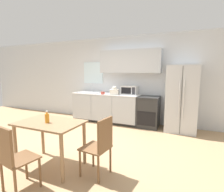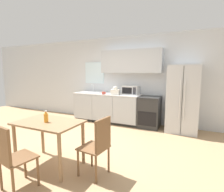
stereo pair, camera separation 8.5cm
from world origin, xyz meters
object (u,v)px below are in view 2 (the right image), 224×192
at_px(microwave, 131,90).
at_px(dining_chair_near, 10,154).
at_px(dining_table, 49,129).
at_px(oven_range, 149,112).
at_px(dining_chair_side, 99,143).
at_px(coffee_mug, 103,93).
at_px(refrigerator, 183,99).
at_px(drink_bottle, 46,117).

distance_m(microwave, dining_chair_near, 3.72).
bearing_deg(dining_table, dining_chair_near, -86.64).
bearing_deg(oven_range, dining_chair_side, -93.07).
xyz_separation_m(microwave, dining_chair_near, (-0.40, -3.66, -0.51)).
xyz_separation_m(coffee_mug, dining_chair_near, (0.37, -3.33, -0.42)).
distance_m(oven_range, dining_chair_side, 2.76).
relative_size(oven_range, refrigerator, 0.51).
relative_size(dining_chair_near, drink_bottle, 4.70).
bearing_deg(drink_bottle, refrigerator, 55.55).
distance_m(oven_range, refrigerator, 0.99).
distance_m(refrigerator, dining_chair_side, 2.94).
height_order(refrigerator, dining_chair_near, refrigerator).
height_order(dining_chair_near, dining_chair_side, same).
xyz_separation_m(dining_chair_near, dining_chair_side, (0.87, 0.80, 0.00)).
distance_m(dining_table, drink_bottle, 0.21).
bearing_deg(dining_chair_side, drink_bottle, 103.57).
bearing_deg(drink_bottle, oven_range, 69.55).
bearing_deg(oven_range, dining_table, -110.66).
bearing_deg(dining_chair_side, coffee_mug, 32.55).
bearing_deg(dining_chair_side, microwave, 15.83).
height_order(microwave, dining_chair_side, microwave).
bearing_deg(dining_chair_near, dining_table, 103.12).
relative_size(refrigerator, drink_bottle, 8.97).
bearing_deg(dining_chair_near, drink_bottle, 103.79).
bearing_deg(coffee_mug, oven_range, 9.18).
distance_m(oven_range, drink_bottle, 3.09).
xyz_separation_m(dining_chair_near, drink_bottle, (-0.05, 0.69, 0.32)).
bearing_deg(oven_range, refrigerator, -1.73).
distance_m(coffee_mug, dining_chair_side, 2.85).
relative_size(oven_range, dining_chair_side, 0.97).
bearing_deg(dining_chair_side, refrigerator, -14.23).
relative_size(microwave, dining_chair_near, 0.51).
height_order(refrigerator, coffee_mug, refrigerator).
xyz_separation_m(coffee_mug, dining_chair_side, (1.24, -2.53, -0.42)).
bearing_deg(dining_table, drink_bottle, -96.66).
bearing_deg(microwave, coffee_mug, -156.70).
bearing_deg(coffee_mug, refrigerator, 4.98).
xyz_separation_m(oven_range, refrigerator, (0.88, -0.03, 0.44)).
height_order(dining_chair_side, drink_bottle, drink_bottle).
relative_size(oven_range, coffee_mug, 7.05).
xyz_separation_m(oven_range, coffee_mug, (-1.39, -0.22, 0.51)).
height_order(oven_range, dining_chair_near, dining_chair_near).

